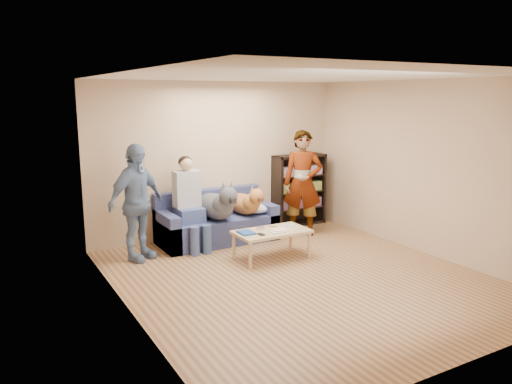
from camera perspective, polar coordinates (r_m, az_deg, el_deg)
ground at (r=6.71m, az=5.15°, el=-9.71°), size 5.00×5.00×0.00m
ceiling at (r=6.28m, az=5.57°, el=13.06°), size 5.00×5.00×0.00m
wall_back at (r=8.51m, az=-4.34°, el=3.77°), size 4.50×0.00×4.50m
wall_front at (r=4.59m, az=23.51°, el=-3.40°), size 4.50×0.00×4.50m
wall_left at (r=5.42m, az=-14.56°, el=-0.73°), size 0.00×5.00×5.00m
wall_right at (r=7.86m, az=18.94°, el=2.60°), size 0.00×5.00×5.00m
blanket at (r=8.34m, az=0.20°, el=-1.92°), size 0.43×0.36×0.15m
person_standing_right at (r=8.51m, az=5.36°, el=1.02°), size 0.78×0.75×1.80m
person_standing_left at (r=7.37m, az=-13.53°, el=-1.19°), size 1.08×0.84×1.70m
held_controller at (r=8.20m, az=5.03°, el=1.84°), size 0.08×0.13×0.03m
notebook_blue at (r=7.17m, az=-1.13°, el=-4.66°), size 0.20×0.26×0.03m
papers at (r=7.27m, az=2.56°, el=-4.50°), size 0.26×0.20×0.02m
magazine at (r=7.30m, az=2.68°, el=-4.33°), size 0.22×0.17×0.01m
camera_silver at (r=7.36m, az=0.52°, el=-4.15°), size 0.11×0.06×0.05m
controller_a at (r=7.55m, az=3.23°, el=-3.85°), size 0.04×0.13×0.03m
controller_b at (r=7.53m, az=4.08°, el=-3.91°), size 0.09×0.06×0.03m
headphone_cup_a at (r=7.41m, az=3.22°, el=-4.18°), size 0.07×0.07×0.02m
headphone_cup_b at (r=7.47m, az=2.88°, el=-4.04°), size 0.07×0.07×0.02m
pen_orange at (r=7.18m, az=2.34°, el=-4.71°), size 0.13×0.06×0.01m
pen_black at (r=7.53m, az=1.88°, el=-3.96°), size 0.13×0.08×0.01m
wallet at (r=7.10m, az=0.59°, el=-4.86°), size 0.07×0.12×0.02m
sofa at (r=8.24m, az=-4.60°, el=-3.70°), size 1.90×0.85×0.82m
person_seated at (r=7.82m, az=-7.63°, el=-0.86°), size 0.40×0.73×1.47m
dog_gray at (r=7.92m, az=-4.44°, el=-1.46°), size 0.46×1.27×0.67m
dog_tan at (r=8.23m, az=-1.19°, el=-1.23°), size 0.38×1.15×0.56m
coffee_table at (r=7.34m, az=1.81°, el=-4.77°), size 1.10×0.60×0.42m
bookshelf at (r=9.23m, az=4.90°, el=0.43°), size 1.00×0.34×1.30m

